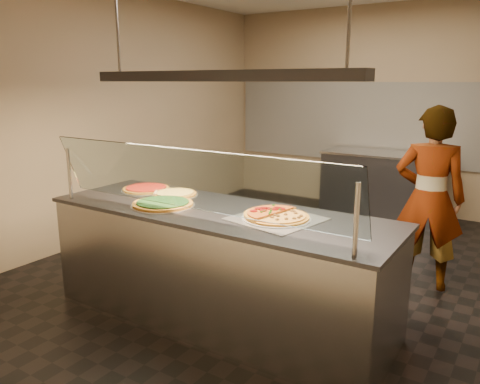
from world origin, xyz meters
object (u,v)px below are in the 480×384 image
Objects in this scene: half_pizza_pepperoni at (263,212)px; perforated_tray at (276,218)px; pizza_spatula at (160,194)px; prep_table at (382,185)px; pizza_tomato at (147,188)px; serving_counter at (218,265)px; half_pizza_sausage at (291,218)px; worker at (429,199)px; heat_lamp_housing at (216,76)px; pizza_cheese at (175,193)px; pizza_spinach at (163,204)px; sneeze_guard at (189,180)px.

perforated_tray is at bearing -0.67° from half_pizza_pepperoni.
pizza_spatula reaches higher than prep_table.
serving_counter is at bearing -11.94° from pizza_tomato.
perforated_tray is at bearing -179.68° from half_pizza_sausage.
prep_table is at bearing 96.22° from half_pizza_sausage.
pizza_spatula is at bearing 28.03° from worker.
serving_counter is 5.55× the size of half_pizza_pepperoni.
pizza_spatula is at bearing 174.64° from heat_lamp_housing.
pizza_spatula reaches higher than perforated_tray.
half_pizza_pepperoni is at bearing -87.33° from prep_table.
half_pizza_pepperoni reaches higher than perforated_tray.
pizza_cheese is 0.90× the size of pizza_tomato.
heat_lamp_housing reaches higher than half_pizza_sausage.
serving_counter is 0.64m from half_pizza_pepperoni.
half_pizza_pepperoni is 1.88× the size of pizza_spatula.
worker is (1.04, -2.14, 0.39)m from prep_table.
pizza_spatula is 0.12× the size of heat_lamp_housing.
worker is at bearing 38.26° from pizza_spatula.
prep_table is (-0.17, 3.70, -0.50)m from half_pizza_pepperoni.
heat_lamp_housing is at bearing 16.82° from pizza_spinach.
half_pizza_pepperoni reaches higher than prep_table.
pizza_spinach is at bearing -33.59° from pizza_tomato.
pizza_cheese is (-1.11, 0.17, 0.01)m from perforated_tray.
pizza_spinach is 3.95m from prep_table.
pizza_cheese is at bearing 162.07° from heat_lamp_housing.
half_pizza_sausage is at bearing 8.58° from pizza_spinach.
pizza_tomato is at bearing 178.73° from pizza_cheese.
pizza_cheese is 1.19m from heat_lamp_housing.
serving_counter is 0.79m from pizza_cheese.
sneeze_guard is at bearing -136.93° from half_pizza_pepperoni.
sneeze_guard is at bearing -93.15° from prep_table.
heat_lamp_housing reaches higher than pizza_tomato.
prep_table is (-0.40, 3.70, -0.49)m from half_pizza_sausage.
sneeze_guard is (0.00, -0.34, 0.76)m from serving_counter.
sneeze_guard is 1.13m from pizza_tomato.
pizza_spatula is at bearing -25.74° from pizza_tomato.
serving_counter is 5.55× the size of half_pizza_sausage.
half_pizza_pepperoni is 1.00× the size of half_pizza_sausage.
half_pizza_pepperoni is 0.22× the size of heat_lamp_housing.
pizza_spatula is (-0.66, 0.06, 0.49)m from serving_counter.
worker reaches higher than perforated_tray.
pizza_tomato is at bearing -108.43° from prep_table.
pizza_spinach is 0.32× the size of prep_table.
half_pizza_sausage is (0.23, -0.00, -0.01)m from half_pizza_pepperoni.
sneeze_guard is at bearing -144.15° from perforated_tray.
heat_lamp_housing reaches higher than sneeze_guard.
half_pizza_pepperoni reaches higher than pizza_tomato.
sneeze_guard is 4.15m from prep_table.
pizza_spatula is at bearing -116.64° from pizza_cheese.
prep_table is (0.82, 3.53, -0.48)m from pizza_cheese.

